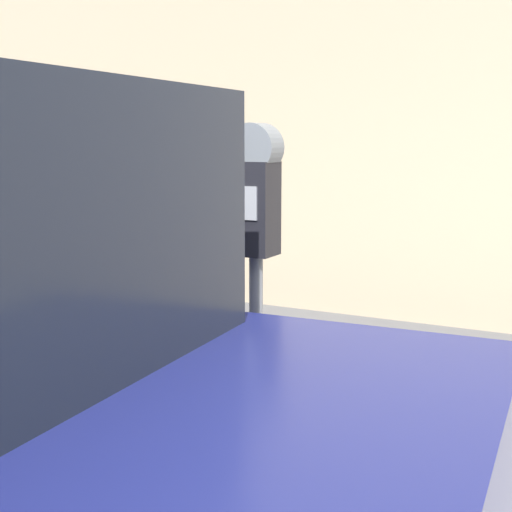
# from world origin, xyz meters

# --- Properties ---
(sidewalk) EXTENTS (24.00, 2.80, 0.14)m
(sidewalk) POSITION_xyz_m (0.00, 2.20, 0.07)
(sidewalk) COLOR #BCB7AD
(sidewalk) RESTS_ON ground_plane
(parking_meter) EXTENTS (0.19, 0.15, 1.51)m
(parking_meter) POSITION_xyz_m (-0.50, 1.03, 1.24)
(parking_meter) COLOR slate
(parking_meter) RESTS_ON sidewalk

